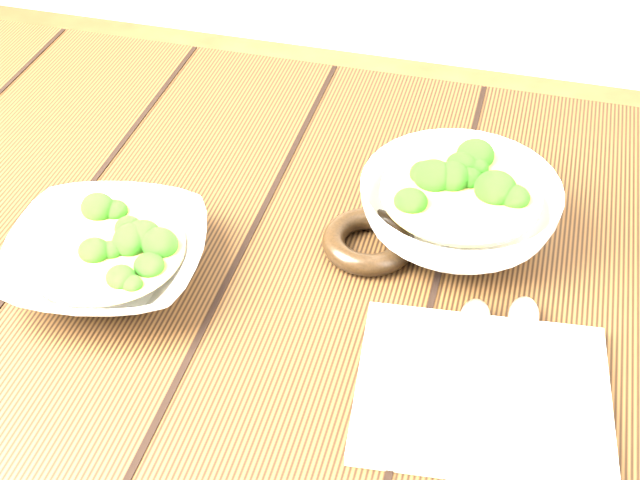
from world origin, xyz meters
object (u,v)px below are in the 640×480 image
table (262,343)px  napkin (482,393)px  soup_bowl_back (459,207)px  trivet (369,241)px  soup_bowl_front (107,257)px

table → napkin: size_ratio=5.56×
table → napkin: 0.29m
soup_bowl_back → napkin: soup_bowl_back is taller
trivet → table: bearing=-155.2°
trivet → napkin: size_ratio=0.44×
table → soup_bowl_back: 0.26m
table → soup_bowl_back: size_ratio=4.63×
soup_bowl_back → trivet: size_ratio=2.72×
soup_bowl_front → trivet: 0.26m
soup_bowl_front → trivet: size_ratio=2.35×
table → trivet: trivet is taller
soup_bowl_front → soup_bowl_back: bearing=25.8°
napkin → soup_bowl_back: bearing=98.5°
soup_bowl_back → napkin: bearing=-75.5°
soup_bowl_back → soup_bowl_front: bearing=-154.2°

